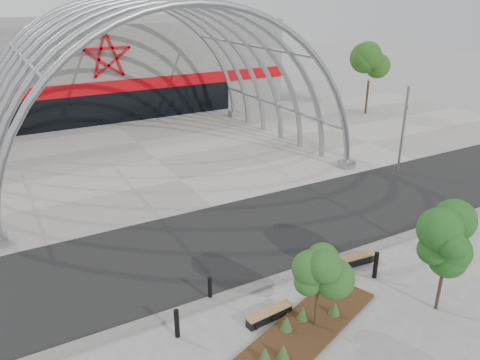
% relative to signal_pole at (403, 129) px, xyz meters
% --- Properties ---
extents(ground, '(140.00, 140.00, 0.00)m').
position_rel_signal_pole_xyz_m(ground, '(-12.30, -5.90, -2.80)').
color(ground, gray).
rests_on(ground, ground).
extents(road, '(140.00, 7.00, 0.02)m').
position_rel_signal_pole_xyz_m(road, '(-12.30, -2.40, -2.79)').
color(road, black).
rests_on(road, ground).
extents(forecourt, '(60.00, 17.00, 0.04)m').
position_rel_signal_pole_xyz_m(forecourt, '(-12.30, 9.60, -2.78)').
color(forecourt, gray).
rests_on(forecourt, ground).
extents(kerb, '(60.00, 0.50, 0.12)m').
position_rel_signal_pole_xyz_m(kerb, '(-12.30, -6.15, -2.74)').
color(kerb, slate).
rests_on(kerb, ground).
extents(arena_building, '(34.00, 15.24, 8.00)m').
position_rel_signal_pole_xyz_m(arena_building, '(-12.30, 27.55, 1.19)').
color(arena_building, slate).
rests_on(arena_building, ground).
extents(vault_canopy, '(20.80, 15.80, 20.36)m').
position_rel_signal_pole_xyz_m(vault_canopy, '(-12.30, 9.60, -2.78)').
color(vault_canopy, '#91969B').
rests_on(vault_canopy, ground).
extents(planting_bed, '(6.23, 3.79, 0.63)m').
position_rel_signal_pole_xyz_m(planting_bed, '(-13.67, -8.96, -2.65)').
color(planting_bed, '#301F0E').
rests_on(planting_bed, ground).
extents(signal_pole, '(0.40, 0.74, 5.36)m').
position_rel_signal_pole_xyz_m(signal_pole, '(0.00, 0.00, 0.00)').
color(signal_pole, slate).
rests_on(signal_pole, ground).
extents(street_tree_0, '(1.47, 1.47, 3.36)m').
position_rel_signal_pole_xyz_m(street_tree_0, '(-13.41, -9.04, -0.39)').
color(street_tree_0, '#312619').
rests_on(street_tree_0, ground).
extents(street_tree_1, '(1.50, 1.50, 3.56)m').
position_rel_signal_pole_xyz_m(street_tree_1, '(-9.02, -10.35, -0.25)').
color(street_tree_1, black).
rests_on(street_tree_1, ground).
extents(bench_0, '(1.83, 0.55, 0.38)m').
position_rel_signal_pole_xyz_m(bench_0, '(-14.54, -7.96, -2.62)').
color(bench_0, black).
rests_on(bench_0, ground).
extents(bench_1, '(1.93, 0.57, 0.40)m').
position_rel_signal_pole_xyz_m(bench_1, '(-9.59, -6.74, -2.61)').
color(bench_1, black).
rests_on(bench_1, ground).
extents(bollard_0, '(0.17, 0.17, 1.04)m').
position_rel_signal_pole_xyz_m(bollard_0, '(-17.62, -7.20, -2.28)').
color(bollard_0, black).
rests_on(bollard_0, ground).
extents(bollard_1, '(0.15, 0.15, 0.93)m').
position_rel_signal_pole_xyz_m(bollard_1, '(-15.82, -5.94, -2.34)').
color(bollard_1, black).
rests_on(bollard_1, ground).
extents(bollard_2, '(0.14, 0.14, 0.85)m').
position_rel_signal_pole_xyz_m(bollard_2, '(-11.21, -6.03, -2.37)').
color(bollard_2, black).
rests_on(bollard_2, ground).
extents(bollard_3, '(0.18, 0.18, 1.14)m').
position_rel_signal_pole_xyz_m(bollard_3, '(-11.07, -6.38, -2.23)').
color(bollard_3, black).
rests_on(bollard_3, ground).
extents(bollard_4, '(0.18, 0.18, 1.12)m').
position_rel_signal_pole_xyz_m(bollard_4, '(-9.54, -7.82, -2.24)').
color(bollard_4, black).
rests_on(bollard_4, ground).
extents(bg_tree_1, '(2.70, 2.70, 5.91)m').
position_rel_signal_pole_xyz_m(bg_tree_1, '(8.70, 12.10, 1.45)').
color(bg_tree_1, black).
rests_on(bg_tree_1, ground).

